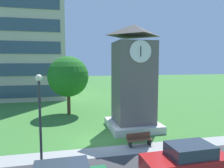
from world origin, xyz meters
TOP-DOWN VIEW (x-y plane):
  - ground_plane at (0.00, 0.00)m, footprint 160.00×160.00m
  - kerb_strip at (0.00, -1.93)m, footprint 120.00×1.60m
  - office_building at (-10.84, 24.63)m, footprint 17.27×13.91m
  - clock_tower at (3.34, 2.39)m, footprint 4.30×4.30m
  - park_bench at (2.50, -1.50)m, footprint 1.83×0.62m
  - street_lamp at (-3.86, -2.98)m, footprint 0.36×0.36m
  - tree_by_building at (-2.05, 8.96)m, footprint 4.53×4.53m
  - parked_car_red at (3.42, -5.83)m, footprint 4.44×1.99m

SIDE VIEW (x-z plane):
  - ground_plane at x=0.00m, z-range 0.00..0.00m
  - kerb_strip at x=0.00m, z-range 0.00..0.01m
  - park_bench at x=2.50m, z-range 0.02..0.90m
  - parked_car_red at x=3.42m, z-range 0.01..1.70m
  - street_lamp at x=-3.86m, z-range 0.67..5.81m
  - clock_tower at x=3.34m, z-range -0.53..8.48m
  - tree_by_building at x=-2.05m, z-range 0.99..7.52m
  - office_building at x=-10.84m, z-range 0.00..22.40m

